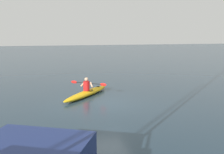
# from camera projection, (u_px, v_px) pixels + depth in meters

# --- Properties ---
(ground_plane) EXTENTS (160.00, 160.00, 0.00)m
(ground_plane) POSITION_uv_depth(u_px,v_px,m) (102.00, 104.00, 12.99)
(ground_plane) COLOR #233847
(kayak) EXTENTS (3.48, 3.65, 0.32)m
(kayak) POSITION_uv_depth(u_px,v_px,m) (87.00, 93.00, 14.63)
(kayak) COLOR #EAB214
(kayak) RESTS_ON ground
(kayaker) EXTENTS (1.71, 1.61, 0.75)m
(kayaker) POSITION_uv_depth(u_px,v_px,m) (87.00, 85.00, 14.53)
(kayaker) COLOR red
(kayaker) RESTS_ON kayak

